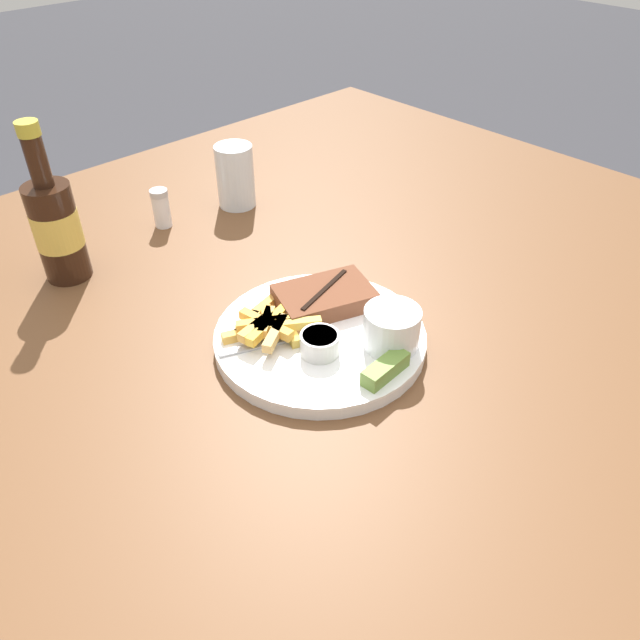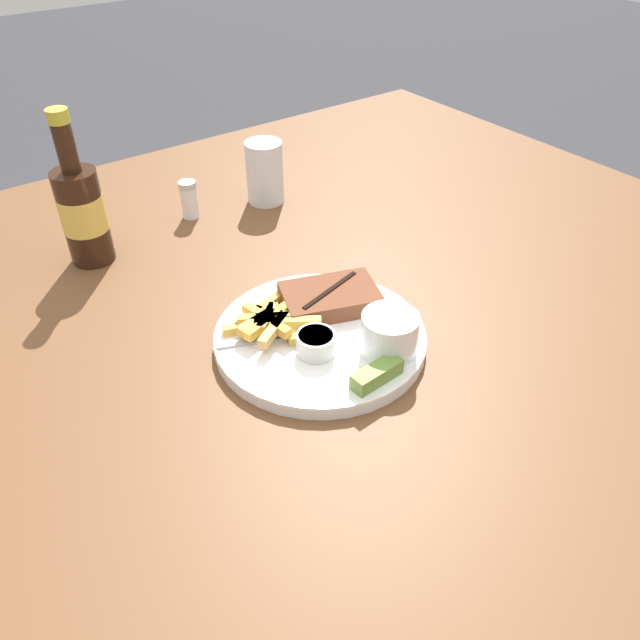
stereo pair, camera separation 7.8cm
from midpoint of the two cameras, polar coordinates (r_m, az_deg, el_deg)
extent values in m
plane|color=#333338|center=(1.38, -1.79, -25.89)|extent=(12.00, 12.00, 0.00)
cube|color=brown|center=(0.82, -2.74, -3.33)|extent=(1.57, 1.41, 0.04)
cylinder|color=brown|center=(1.82, 1.26, 8.14)|extent=(0.06, 0.06, 0.68)
cylinder|color=white|center=(0.80, -2.79, -1.87)|extent=(0.27, 0.27, 0.01)
cylinder|color=white|center=(0.79, -2.81, -1.37)|extent=(0.27, 0.27, 0.00)
cube|color=brown|center=(0.83, -2.27, 1.98)|extent=(0.15, 0.12, 0.02)
cube|color=black|center=(0.82, -2.29, 2.73)|extent=(0.11, 0.03, 0.00)
cube|color=#F2A450|center=(0.80, -6.61, -0.59)|extent=(0.06, 0.06, 0.01)
cube|color=#ECB44B|center=(0.79, -9.15, -1.21)|extent=(0.07, 0.04, 0.01)
cube|color=gold|center=(0.79, -5.71, -1.00)|extent=(0.03, 0.06, 0.01)
cube|color=gold|center=(0.78, -7.81, -0.51)|extent=(0.03, 0.08, 0.01)
cube|color=#E29E5B|center=(0.79, -7.66, -1.13)|extent=(0.07, 0.07, 0.01)
cube|color=gold|center=(0.79, -7.50, -0.36)|extent=(0.08, 0.05, 0.01)
cube|color=yellow|center=(0.78, -7.58, -0.52)|extent=(0.08, 0.04, 0.01)
cube|color=#F3B653|center=(0.79, -7.75, -0.26)|extent=(0.05, 0.04, 0.01)
cube|color=gold|center=(0.83, -8.13, 0.84)|extent=(0.07, 0.03, 0.01)
cube|color=#E9A849|center=(0.78, -8.91, -0.92)|extent=(0.05, 0.02, 0.01)
cube|color=#F2AB42|center=(0.79, -7.69, 0.04)|extent=(0.04, 0.04, 0.01)
cube|color=tan|center=(0.77, -6.99, -1.29)|extent=(0.06, 0.04, 0.01)
cube|color=#DCBA4F|center=(0.78, -5.82, -0.59)|extent=(0.08, 0.06, 0.01)
cube|color=gold|center=(0.80, -7.71, -0.55)|extent=(0.03, 0.05, 0.01)
cube|color=#F3AA53|center=(0.81, -9.28, -0.46)|extent=(0.05, 0.03, 0.01)
cylinder|color=white|center=(0.76, 3.66, -0.85)|extent=(0.07, 0.07, 0.05)
cylinder|color=beige|center=(0.75, 3.72, 0.32)|extent=(0.06, 0.06, 0.01)
cylinder|color=silver|center=(0.75, -2.98, -2.30)|extent=(0.05, 0.05, 0.03)
cylinder|color=#C67A4C|center=(0.75, -3.01, -1.67)|extent=(0.04, 0.04, 0.01)
cube|color=olive|center=(0.72, 2.96, -4.61)|extent=(0.07, 0.03, 0.02)
cube|color=#B7B7BC|center=(0.78, -8.53, -2.42)|extent=(0.10, 0.05, 0.00)
cube|color=#B7B7BC|center=(0.78, -3.63, -1.55)|extent=(0.03, 0.02, 0.00)
cube|color=#B7B7BC|center=(0.79, -3.73, -1.36)|extent=(0.03, 0.02, 0.00)
cube|color=#B7B7BC|center=(0.79, -3.83, -1.16)|extent=(0.03, 0.02, 0.00)
cube|color=#B7B7BC|center=(0.85, -4.35, 1.80)|extent=(0.08, 0.10, 0.00)
cube|color=black|center=(0.78, -3.71, -1.55)|extent=(0.04, 0.05, 0.01)
cylinder|color=black|center=(0.98, -24.98, 7.18)|extent=(0.07, 0.07, 0.14)
cylinder|color=gold|center=(0.98, -25.09, 7.55)|extent=(0.07, 0.07, 0.05)
cylinder|color=black|center=(0.94, -26.71, 12.78)|extent=(0.03, 0.03, 0.07)
cylinder|color=gold|center=(0.92, -27.49, 15.23)|extent=(0.03, 0.03, 0.02)
cylinder|color=silver|center=(1.12, -9.79, 12.79)|extent=(0.07, 0.07, 0.11)
cylinder|color=white|center=(1.09, -16.32, 9.49)|extent=(0.03, 0.03, 0.05)
cylinder|color=#B7B7BC|center=(1.07, -16.62, 11.02)|extent=(0.03, 0.03, 0.01)
camera|label=1|loc=(0.04, -92.86, -2.21)|focal=35.00mm
camera|label=2|loc=(0.04, 87.14, 2.21)|focal=35.00mm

